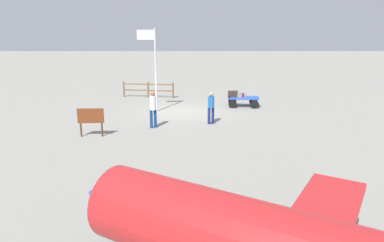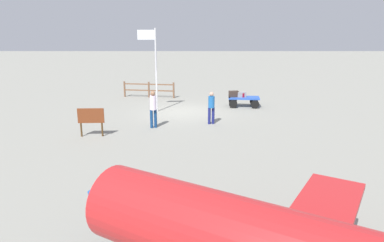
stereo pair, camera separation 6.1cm
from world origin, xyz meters
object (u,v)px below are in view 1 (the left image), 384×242
at_px(suitcase_maroon, 239,95).
at_px(suitcase_olive, 233,94).
at_px(suitcase_grey, 241,94).
at_px(worker_trailing, 153,107).
at_px(worker_lead, 211,106).
at_px(flagpole, 153,62).
at_px(signboard, 91,118).
at_px(luggage_cart, 243,100).

xyz_separation_m(suitcase_maroon, suitcase_olive, (0.36, 0.02, 0.05)).
xyz_separation_m(suitcase_grey, suitcase_olive, (0.48, -0.05, 0.03)).
distance_m(suitcase_grey, worker_trailing, 6.88).
bearing_deg(worker_lead, flagpole, -41.89).
bearing_deg(suitcase_maroon, worker_trailing, 45.93).
bearing_deg(signboard, worker_lead, -158.21).
relative_size(suitcase_maroon, signboard, 0.53).
relative_size(worker_trailing, flagpole, 0.38).
bearing_deg(flagpole, suitcase_grey, -165.65).
bearing_deg(suitcase_olive, worker_trailing, 48.06).
height_order(worker_lead, worker_trailing, worker_trailing).
bearing_deg(suitcase_grey, suitcase_olive, -6.14).
distance_m(suitcase_grey, flagpole, 5.72).
bearing_deg(luggage_cart, flagpole, 14.14).
xyz_separation_m(suitcase_olive, worker_trailing, (4.40, 4.90, 0.24)).
relative_size(luggage_cart, suitcase_grey, 3.43).
xyz_separation_m(luggage_cart, signboard, (7.59, 6.28, 0.42)).
bearing_deg(suitcase_grey, signboard, 40.05).
distance_m(suitcase_maroon, worker_lead, 4.62).
bearing_deg(signboard, suitcase_olive, -137.83).
xyz_separation_m(suitcase_grey, flagpole, (5.18, 1.32, 2.06)).
distance_m(luggage_cart, worker_lead, 4.70).
relative_size(luggage_cart, suitcase_olive, 3.18).
height_order(suitcase_maroon, worker_trailing, worker_trailing).
xyz_separation_m(luggage_cart, suitcase_olive, (0.61, -0.04, 0.36)).
bearing_deg(suitcase_maroon, signboard, 40.83).
bearing_deg(signboard, suitcase_maroon, -139.17).
distance_m(luggage_cart, suitcase_grey, 0.35).
xyz_separation_m(suitcase_olive, signboard, (6.98, 6.32, 0.06)).
bearing_deg(suitcase_grey, worker_trailing, 44.80).
xyz_separation_m(worker_lead, signboard, (5.40, 2.16, -0.08)).
xyz_separation_m(suitcase_grey, signboard, (7.46, 6.27, 0.09)).
height_order(suitcase_olive, worker_lead, worker_lead).
bearing_deg(suitcase_grey, luggage_cart, -174.93).
bearing_deg(suitcase_maroon, suitcase_olive, 3.65).
height_order(flagpole, signboard, flagpole).
height_order(luggage_cart, signboard, signboard).
relative_size(suitcase_olive, worker_trailing, 0.34).
height_order(suitcase_olive, signboard, signboard).
height_order(luggage_cart, suitcase_maroon, suitcase_maroon).
distance_m(suitcase_maroon, worker_trailing, 6.85).
bearing_deg(worker_trailing, suitcase_olive, -131.94).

